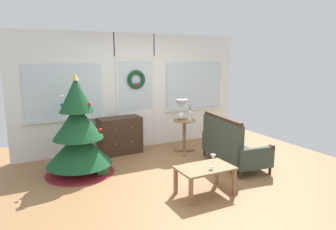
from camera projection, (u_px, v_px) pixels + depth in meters
ground_plane at (180, 178)px, 5.26m from camera, size 6.76×6.76×0.00m
back_wall_with_door at (135, 91)px, 6.85m from camera, size 5.20×0.19×2.55m
christmas_tree at (78, 136)px, 5.35m from camera, size 1.21×1.21×1.77m
dresser_cabinet at (120, 135)px, 6.55m from camera, size 0.92×0.48×0.78m
settee_sofa at (230, 146)px, 5.83m from camera, size 0.86×1.52×0.96m
side_table at (184, 129)px, 6.57m from camera, size 0.50×0.48×0.72m
table_lamp at (181, 107)px, 6.48m from camera, size 0.28×0.28×0.44m
flower_vase at (190, 115)px, 6.50m from camera, size 0.11×0.10×0.35m
coffee_table at (205, 171)px, 4.59m from camera, size 0.84×0.53×0.42m
wine_glass at (213, 158)px, 4.56m from camera, size 0.08×0.08×0.20m
gift_box at (102, 169)px, 5.40m from camera, size 0.21×0.19×0.21m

